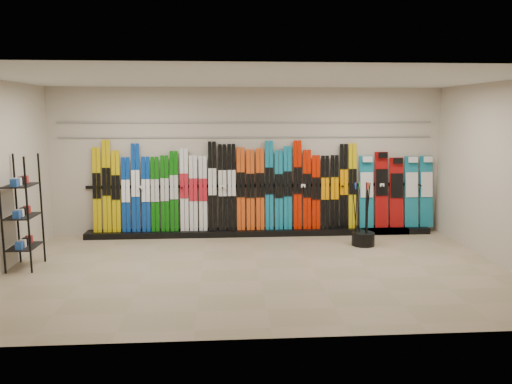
{
  "coord_description": "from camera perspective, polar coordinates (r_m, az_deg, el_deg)",
  "views": [
    {
      "loc": [
        -0.56,
        -7.7,
        2.48
      ],
      "look_at": [
        0.05,
        1.0,
        1.1
      ],
      "focal_mm": 35.0,
      "sensor_mm": 36.0,
      "label": 1
    }
  ],
  "objects": [
    {
      "name": "ski_poles",
      "position": [
        9.62,
        12.12,
        -2.43
      ],
      "size": [
        0.34,
        0.26,
        1.18
      ],
      "color": "black",
      "rests_on": "pole_bin"
    },
    {
      "name": "accessory_rack",
      "position": [
        8.81,
        -25.16,
        -2.1
      ],
      "size": [
        0.4,
        0.6,
        1.83
      ],
      "primitive_type": "cube",
      "color": "black",
      "rests_on": "floor"
    },
    {
      "name": "pole_bin",
      "position": [
        9.71,
        12.15,
        -5.26
      ],
      "size": [
        0.43,
        0.43,
        0.25
      ],
      "primitive_type": "cylinder",
      "color": "black",
      "rests_on": "floor"
    },
    {
      "name": "right_wall",
      "position": [
        9.01,
        26.47,
        1.8
      ],
      "size": [
        0.0,
        5.0,
        5.0
      ],
      "primitive_type": "plane",
      "rotation": [
        1.57,
        0.0,
        -1.57
      ],
      "color": "beige",
      "rests_on": "floor"
    },
    {
      "name": "slatwall_rail_1",
      "position": [
        10.2,
        -0.86,
        7.98
      ],
      "size": [
        7.6,
        0.02,
        0.03
      ],
      "primitive_type": "cube",
      "color": "gray",
      "rests_on": "back_wall"
    },
    {
      "name": "ski_rack_base",
      "position": [
        10.3,
        0.48,
        -4.6
      ],
      "size": [
        8.0,
        0.4,
        0.12
      ],
      "primitive_type": "cube",
      "color": "black",
      "rests_on": "floor"
    },
    {
      "name": "skis",
      "position": [
        10.14,
        -3.3,
        0.28
      ],
      "size": [
        5.36,
        0.22,
        1.84
      ],
      "color": "#CCAF08",
      "rests_on": "ski_rack_base"
    },
    {
      "name": "slatwall_rail_0",
      "position": [
        10.21,
        -0.86,
        6.3
      ],
      "size": [
        7.6,
        0.02,
        0.03
      ],
      "primitive_type": "cube",
      "color": "gray",
      "rests_on": "back_wall"
    },
    {
      "name": "snowboards",
      "position": [
        10.82,
        15.69,
        0.06
      ],
      "size": [
        1.56,
        0.24,
        1.57
      ],
      "color": "#14728C",
      "rests_on": "ski_rack_base"
    },
    {
      "name": "ceiling",
      "position": [
        7.74,
        0.17,
        12.84
      ],
      "size": [
        8.0,
        8.0,
        0.0
      ],
      "primitive_type": "plane",
      "rotation": [
        3.14,
        0.0,
        0.0
      ],
      "color": "silver",
      "rests_on": "back_wall"
    },
    {
      "name": "back_wall",
      "position": [
        10.27,
        -0.86,
        3.51
      ],
      "size": [
        8.0,
        0.0,
        8.0
      ],
      "primitive_type": "plane",
      "rotation": [
        1.57,
        0.0,
        0.0
      ],
      "color": "beige",
      "rests_on": "floor"
    },
    {
      "name": "floor",
      "position": [
        8.11,
        0.16,
        -8.81
      ],
      "size": [
        8.0,
        8.0,
        0.0
      ],
      "primitive_type": "plane",
      "color": "tan",
      "rests_on": "ground"
    }
  ]
}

